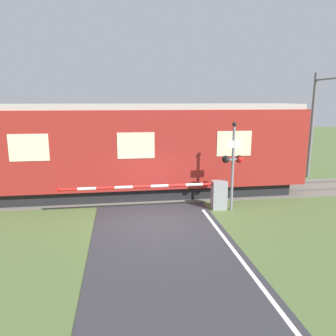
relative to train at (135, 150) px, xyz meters
name	(u,v)px	position (x,y,z in m)	size (l,w,h in m)	color
ground_plane	(156,222)	(0.60, -3.67, -2.20)	(80.00, 80.00, 0.00)	#4C6033
track_bed	(148,194)	(0.60, 0.00, -2.17)	(36.00, 3.20, 0.13)	#666056
train	(135,150)	(0.00, 0.00, 0.00)	(15.70, 2.91, 4.30)	black
crossing_barrier	(204,193)	(2.71, -2.58, -1.49)	(6.81, 0.44, 1.20)	gray
signal_post	(233,161)	(3.81, -2.80, -0.13)	(0.86, 0.26, 3.63)	gray
catenary_pole	(313,124)	(10.26, 2.19, 0.93)	(0.20, 1.90, 5.95)	slate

